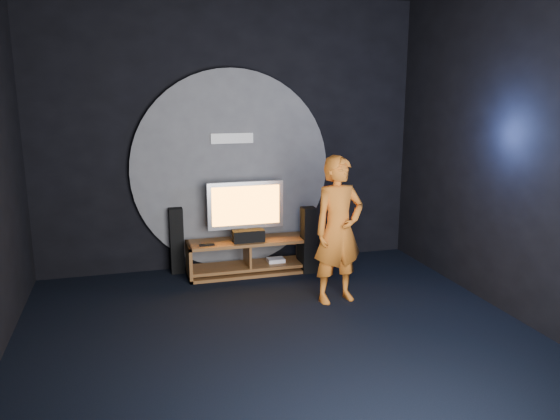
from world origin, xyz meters
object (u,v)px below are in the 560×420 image
object	(u,v)px
media_console	(248,259)
tower_speaker_right	(308,240)
tv	(246,208)
tower_speaker_left	(177,240)
subwoofer	(312,256)
player	(338,230)

from	to	relation	value
media_console	tower_speaker_right	distance (m)	0.82
media_console	tv	xyz separation A→B (m)	(-0.01, 0.07, 0.66)
media_console	tv	bearing A→B (deg)	95.58
tower_speaker_left	subwoofer	xyz separation A→B (m)	(1.72, -0.39, -0.25)
tower_speaker_left	player	distance (m)	2.24
tower_speaker_right	subwoofer	xyz separation A→B (m)	(0.07, 0.06, -0.25)
media_console	tower_speaker_right	world-z (taller)	tower_speaker_right
tv	tower_speaker_right	bearing A→B (deg)	-15.44
tv	player	size ratio (longest dim) A/B	0.60
tower_speaker_left	tower_speaker_right	distance (m)	1.71
tv	subwoofer	world-z (taller)	tv
tv	player	world-z (taller)	player
tower_speaker_left	subwoofer	bearing A→B (deg)	-12.68
tower_speaker_right	player	size ratio (longest dim) A/B	0.52
tower_speaker_left	tower_speaker_right	xyz separation A→B (m)	(1.65, -0.45, 0.00)
tv	player	distance (m)	1.46
media_console	tv	distance (m)	0.67
media_console	tower_speaker_left	bearing A→B (deg)	161.02
tower_speaker_left	media_console	bearing A→B (deg)	-18.98
tower_speaker_right	player	distance (m)	1.09
tv	tower_speaker_right	size ratio (longest dim) A/B	1.14
player	tower_speaker_left	bearing A→B (deg)	129.06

